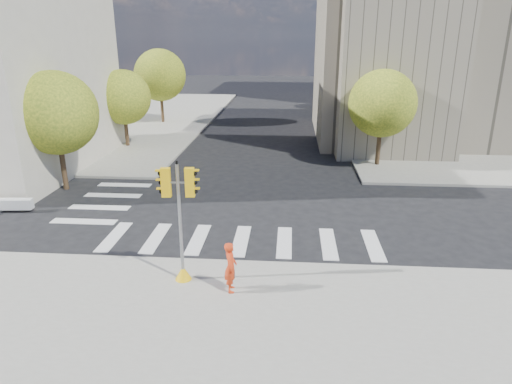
# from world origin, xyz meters

# --- Properties ---
(ground) EXTENTS (160.00, 160.00, 0.00)m
(ground) POSITION_xyz_m (0.00, 0.00, 0.00)
(ground) COLOR black
(ground) RESTS_ON ground
(sidewalk_far_right) EXTENTS (28.00, 40.00, 0.15)m
(sidewalk_far_right) POSITION_xyz_m (20.00, 26.00, 0.07)
(sidewalk_far_right) COLOR gray
(sidewalk_far_right) RESTS_ON ground
(sidewalk_far_left) EXTENTS (28.00, 40.00, 0.15)m
(sidewalk_far_left) POSITION_xyz_m (-20.00, 26.00, 0.07)
(sidewalk_far_left) COLOR gray
(sidewalk_far_left) RESTS_ON ground
(civic_building) EXTENTS (26.00, 16.00, 19.39)m
(civic_building) POSITION_xyz_m (15.59, 19.12, 7.26)
(civic_building) COLOR gray
(civic_building) RESTS_ON ground
(tree_lw_near) EXTENTS (4.40, 4.40, 6.41)m
(tree_lw_near) POSITION_xyz_m (-10.50, 4.00, 4.20)
(tree_lw_near) COLOR #382616
(tree_lw_near) RESTS_ON ground
(tree_lw_mid) EXTENTS (4.00, 4.00, 5.77)m
(tree_lw_mid) POSITION_xyz_m (-10.50, 14.00, 3.76)
(tree_lw_mid) COLOR #382616
(tree_lw_mid) RESTS_ON ground
(tree_lw_far) EXTENTS (4.80, 4.80, 6.95)m
(tree_lw_far) POSITION_xyz_m (-10.50, 24.00, 4.54)
(tree_lw_far) COLOR #382616
(tree_lw_far) RESTS_ON ground
(tree_re_near) EXTENTS (4.20, 4.20, 6.16)m
(tree_re_near) POSITION_xyz_m (7.50, 10.00, 4.05)
(tree_re_near) COLOR #382616
(tree_re_near) RESTS_ON ground
(tree_re_mid) EXTENTS (4.60, 4.60, 6.66)m
(tree_re_mid) POSITION_xyz_m (7.50, 22.00, 4.35)
(tree_re_mid) COLOR #382616
(tree_re_mid) RESTS_ON ground
(tree_re_far) EXTENTS (4.00, 4.00, 5.88)m
(tree_re_far) POSITION_xyz_m (7.50, 34.00, 3.87)
(tree_re_far) COLOR #382616
(tree_re_far) RESTS_ON ground
(lamp_near) EXTENTS (0.35, 0.18, 8.11)m
(lamp_near) POSITION_xyz_m (8.00, 14.00, 4.58)
(lamp_near) COLOR black
(lamp_near) RESTS_ON sidewalk_far_right
(lamp_far) EXTENTS (0.35, 0.18, 8.11)m
(lamp_far) POSITION_xyz_m (8.00, 28.00, 4.58)
(lamp_far) COLOR black
(lamp_far) RESTS_ON sidewalk_far_right
(traffic_signal) EXTENTS (1.08, 0.56, 4.20)m
(traffic_signal) POSITION_xyz_m (-1.70, -5.53, 1.91)
(traffic_signal) COLOR yellow
(traffic_signal) RESTS_ON sidewalk_near
(photographer) EXTENTS (0.50, 0.68, 1.71)m
(photographer) POSITION_xyz_m (0.02, -6.13, 1.00)
(photographer) COLOR red
(photographer) RESTS_ON sidewalk_near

